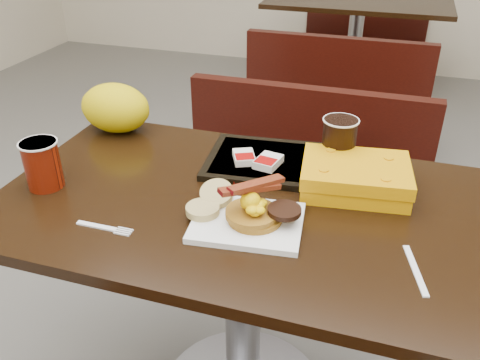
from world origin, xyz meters
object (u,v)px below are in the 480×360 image
(table_far, at_px, (353,55))
(pancake_stack, at_px, (255,215))
(coffee_cup_near, at_px, (42,165))
(hashbrown_sleeve_right, at_px, (268,162))
(paper_bag, at_px, (115,108))
(bench_far_n, at_px, (363,33))
(hashbrown_sleeve_left, at_px, (244,157))
(fork, at_px, (97,226))
(bench_far_s, at_px, (339,91))
(platter, at_px, (247,223))
(clamshell, at_px, (355,177))
(bench_near_n, at_px, (296,193))
(table_near, at_px, (243,314))
(coffee_cup_far, at_px, (339,141))
(tray, at_px, (275,162))
(knife, at_px, (415,270))

(table_far, bearing_deg, pancake_stack, -88.85)
(coffee_cup_near, bearing_deg, hashbrown_sleeve_right, 25.46)
(table_far, bearing_deg, paper_bag, -101.94)
(bench_far_n, distance_m, paper_bag, 3.10)
(hashbrown_sleeve_left, bearing_deg, fork, -147.01)
(bench_far_s, bearing_deg, platter, -88.89)
(hashbrown_sleeve_right, distance_m, clamshell, 0.23)
(coffee_cup_near, bearing_deg, table_far, 79.52)
(bench_near_n, distance_m, pancake_stack, 0.89)
(clamshell, bearing_deg, table_near, -158.45)
(coffee_cup_near, xyz_separation_m, clamshell, (0.74, 0.22, -0.03))
(bench_near_n, distance_m, hashbrown_sleeve_right, 0.68)
(bench_far_s, bearing_deg, table_far, 90.00)
(table_near, bearing_deg, coffee_cup_far, 51.63)
(bench_far_n, bearing_deg, table_far, -90.00)
(bench_far_s, bearing_deg, pancake_stack, -88.45)
(pancake_stack, height_order, hashbrown_sleeve_right, pancake_stack)
(table_near, xyz_separation_m, coffee_cup_near, (-0.50, -0.08, 0.44))
(table_far, distance_m, clamshell, 2.51)
(fork, distance_m, clamshell, 0.63)
(tray, bearing_deg, clamshell, -21.75)
(bench_far_s, bearing_deg, paper_bag, -106.82)
(bench_far_n, height_order, paper_bag, paper_bag)
(pancake_stack, bearing_deg, table_near, 121.69)
(fork, height_order, hashbrown_sleeve_left, hashbrown_sleeve_left)
(table_far, bearing_deg, hashbrown_sleeve_left, -91.19)
(knife, height_order, hashbrown_sleeve_left, hashbrown_sleeve_left)
(hashbrown_sleeve_right, xyz_separation_m, clamshell, (0.23, -0.03, 0.01))
(table_near, distance_m, hashbrown_sleeve_left, 0.44)
(coffee_cup_near, xyz_separation_m, hashbrown_sleeve_left, (0.45, 0.25, -0.03))
(platter, bearing_deg, bench_near_n, 86.25)
(platter, bearing_deg, coffee_cup_near, 172.35)
(clamshell, bearing_deg, paper_bag, 162.51)
(bench_near_n, relative_size, fork, 7.41)
(clamshell, xyz_separation_m, paper_bag, (-0.74, 0.14, 0.04))
(coffee_cup_far, bearing_deg, pancake_stack, -112.53)
(bench_near_n, bearing_deg, table_far, 90.00)
(bench_near_n, relative_size, platter, 4.10)
(bench_far_n, distance_m, hashbrown_sleeve_right, 3.17)
(bench_far_n, distance_m, coffee_cup_near, 3.45)
(pancake_stack, bearing_deg, bench_far_n, 90.91)
(paper_bag, bearing_deg, hashbrown_sleeve_right, -12.10)
(fork, bearing_deg, platter, 18.70)
(table_near, xyz_separation_m, paper_bag, (-0.49, 0.27, 0.45))
(fork, height_order, tray, tray)
(table_far, relative_size, coffee_cup_near, 9.75)
(table_near, xyz_separation_m, bench_far_s, (0.00, 1.90, -0.02))
(bench_far_n, xyz_separation_m, pancake_stack, (0.05, -3.39, 0.42))
(fork, relative_size, hashbrown_sleeve_left, 1.83)
(table_far, bearing_deg, clamshell, -84.25)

